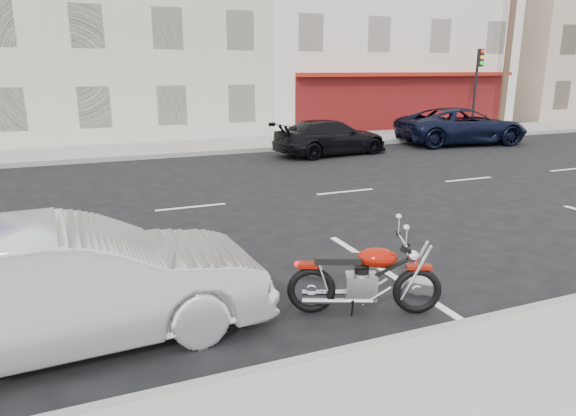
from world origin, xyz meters
The scene contains 13 objects.
ground centered at (0.00, 0.00, 0.00)m, with size 120.00×120.00×0.00m, color black.
sidewalk_far centered at (-5.00, 8.70, 0.07)m, with size 80.00×3.40×0.15m, color gray.
curb_far centered at (-5.00, 7.00, 0.08)m, with size 80.00×0.12×0.16m, color gray.
bldg_cream centered at (-2.00, 16.30, 5.75)m, with size 12.00×12.00×11.50m, color #BBB69F.
bldg_corner centered at (11.00, 16.30, 6.25)m, with size 14.00×12.00×12.50m, color beige.
bldg_far_east centered at (26.00, 16.30, 5.50)m, with size 12.00×12.00×11.00m, color tan.
utility_pole centered at (15.50, 8.60, 4.74)m, with size 1.80×0.30×9.00m.
traffic_light centered at (13.50, 8.33, 2.56)m, with size 0.26×0.30×3.80m.
fire_hydrant centered at (12.00, 8.50, 0.53)m, with size 0.20×0.20×0.72m.
motorcycle centered at (-0.39, -6.35, 0.45)m, with size 1.86×0.96×0.99m.
sedan_silver centered at (-4.47, -5.49, 0.73)m, with size 1.54×4.40×1.45m, color #A9ADB1.
suv_far centered at (10.65, 5.82, 0.75)m, with size 2.49×5.40×1.50m, color black.
car_far centered at (4.34, 5.44, 0.64)m, with size 1.78×4.38×1.27m, color black.
Camera 1 is at (-4.25, -11.31, 3.06)m, focal length 32.00 mm.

